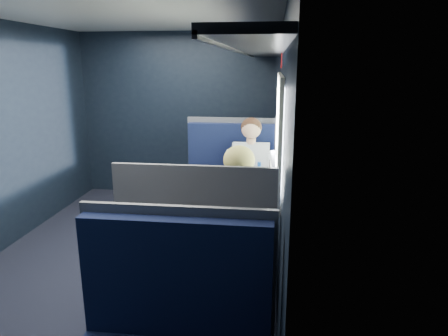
# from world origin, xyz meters

# --- Properties ---
(ground) EXTENTS (2.80, 4.20, 0.01)m
(ground) POSITION_xyz_m (0.00, 0.00, -0.01)
(ground) COLOR black
(room_shell) EXTENTS (3.00, 4.40, 2.40)m
(room_shell) POSITION_xyz_m (0.02, 0.00, 1.48)
(room_shell) COLOR black
(room_shell) RESTS_ON ground
(table) EXTENTS (0.62, 1.00, 0.74)m
(table) POSITION_xyz_m (1.03, 0.00, 0.66)
(table) COLOR #54565E
(table) RESTS_ON ground
(seat_bay_near) EXTENTS (1.04, 0.62, 1.26)m
(seat_bay_near) POSITION_xyz_m (0.84, 0.87, 0.42)
(seat_bay_near) COLOR black
(seat_bay_near) RESTS_ON ground
(seat_bay_far) EXTENTS (1.04, 0.62, 1.26)m
(seat_bay_far) POSITION_xyz_m (0.85, -0.87, 0.41)
(seat_bay_far) COLOR black
(seat_bay_far) RESTS_ON ground
(seat_row_front) EXTENTS (1.04, 0.51, 1.16)m
(seat_row_front) POSITION_xyz_m (0.85, 1.80, 0.41)
(seat_row_front) COLOR black
(seat_row_front) RESTS_ON ground
(man) EXTENTS (0.53, 0.56, 1.32)m
(man) POSITION_xyz_m (1.10, 0.70, 0.72)
(man) COLOR black
(man) RESTS_ON ground
(woman) EXTENTS (0.53, 0.56, 1.32)m
(woman) POSITION_xyz_m (1.10, -0.71, 0.73)
(woman) COLOR black
(woman) RESTS_ON ground
(papers) EXTENTS (0.55, 0.78, 0.01)m
(papers) POSITION_xyz_m (0.91, 0.03, 0.74)
(papers) COLOR white
(papers) RESTS_ON table
(laptop) EXTENTS (0.24, 0.32, 0.24)m
(laptop) POSITION_xyz_m (1.27, 0.09, 0.81)
(laptop) COLOR silver
(laptop) RESTS_ON table
(bottle_small) EXTENTS (0.06, 0.06, 0.22)m
(bottle_small) POSITION_xyz_m (1.21, 0.23, 0.84)
(bottle_small) COLOR silver
(bottle_small) RESTS_ON table
(cup) EXTENTS (0.08, 0.08, 0.10)m
(cup) POSITION_xyz_m (1.20, 0.44, 0.79)
(cup) COLOR white
(cup) RESTS_ON table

